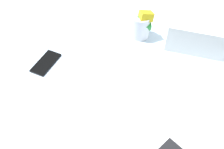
# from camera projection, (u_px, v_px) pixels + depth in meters

# --- Properties ---
(bed_mattress) EXTENTS (1.80, 1.40, 0.18)m
(bed_mattress) POSITION_uv_depth(u_px,v_px,m) (97.00, 61.00, 1.26)
(bed_mattress) COLOR silver
(bed_mattress) RESTS_ON ground
(snack_cup) EXTENTS (0.09, 0.10, 0.14)m
(snack_cup) POSITION_uv_depth(u_px,v_px,m) (141.00, 25.00, 1.20)
(snack_cup) COLOR silver
(snack_cup) RESTS_ON bed_mattress
(cell_phone) EXTENTS (0.15, 0.09, 0.01)m
(cell_phone) POSITION_uv_depth(u_px,v_px,m) (46.00, 63.00, 1.12)
(cell_phone) COLOR black
(cell_phone) RESTS_ON bed_mattress
(pillow) EXTENTS (0.52, 0.36, 0.13)m
(pillow) POSITION_uv_depth(u_px,v_px,m) (212.00, 12.00, 1.26)
(pillow) COLOR white
(pillow) RESTS_ON bed_mattress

